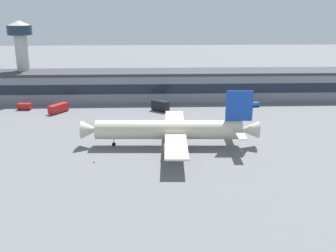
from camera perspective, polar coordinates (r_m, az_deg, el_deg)
name	(u,v)px	position (r m, az deg, el deg)	size (l,w,h in m)	color
ground_plane	(167,148)	(114.23, -0.14, -3.26)	(600.00, 600.00, 0.00)	slate
terminal_building	(162,85)	(172.17, -0.90, 6.03)	(164.72, 16.86, 12.60)	gray
airliner	(172,130)	(114.21, 0.52, -0.56)	(52.17, 44.31, 16.80)	beige
control_tower	(22,51)	(182.13, -20.63, 10.24)	(10.29, 10.29, 33.85)	#B7B7B2
crew_van	(25,106)	(165.51, -20.24, 2.75)	(5.34, 2.57, 2.55)	red
fuel_truck	(58,108)	(156.68, -15.79, 2.55)	(6.96, 8.55, 3.35)	red
baggage_tug	(255,104)	(164.07, 12.60, 3.16)	(3.93, 2.70, 1.85)	#2651A5
catering_truck	(161,105)	(153.29, -1.10, 3.05)	(7.29, 6.45, 4.15)	black
traffic_cone_0	(238,164)	(104.24, 10.28, -5.44)	(0.56, 0.56, 0.70)	#F2590C
traffic_cone_1	(94,162)	(105.69, -10.79, -5.15)	(0.54, 0.54, 0.67)	#F2590C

